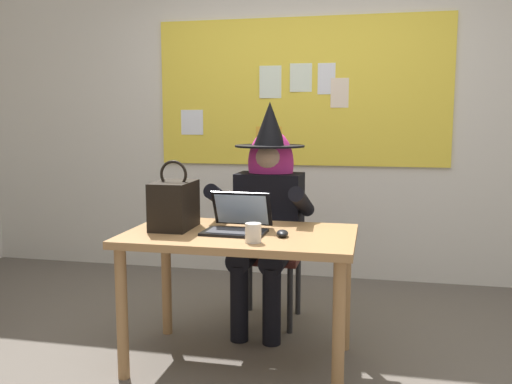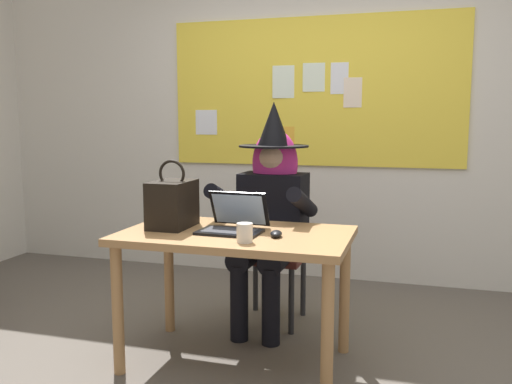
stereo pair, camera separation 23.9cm
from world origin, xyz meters
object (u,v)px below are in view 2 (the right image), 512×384
(laptop, at_px, (233,223))
(handbag, at_px, (172,203))
(desk_main, at_px, (236,250))
(computer_mouse, at_px, (276,234))
(coffee_mug, at_px, (245,233))
(chair_at_desk, at_px, (276,242))
(person_costumed, at_px, (271,203))

(laptop, relative_size, handbag, 0.90)
(laptop, bearing_deg, desk_main, -38.58)
(laptop, height_order, computer_mouse, laptop)
(coffee_mug, bearing_deg, handbag, 153.90)
(chair_at_desk, xyz_separation_m, computer_mouse, (0.20, -0.78, 0.23))
(coffee_mug, bearing_deg, desk_main, 118.51)
(desk_main, xyz_separation_m, coffee_mug, (0.12, -0.22, 0.15))
(desk_main, height_order, laptop, laptop)
(person_costumed, height_order, coffee_mug, person_costumed)
(desk_main, relative_size, computer_mouse, 11.74)
(laptop, distance_m, coffee_mug, 0.27)
(chair_at_desk, height_order, computer_mouse, chair_at_desk)
(person_costumed, bearing_deg, chair_at_desk, -179.61)
(chair_at_desk, distance_m, person_costumed, 0.31)
(desk_main, xyz_separation_m, laptop, (-0.02, 0.02, 0.15))
(computer_mouse, relative_size, coffee_mug, 1.09)
(desk_main, xyz_separation_m, person_costumed, (0.03, 0.60, 0.17))
(desk_main, height_order, handbag, handbag)
(person_costumed, bearing_deg, desk_main, -1.00)
(laptop, xyz_separation_m, coffee_mug, (0.14, -0.24, 0.00))
(computer_mouse, bearing_deg, laptop, 151.89)
(person_costumed, relative_size, laptop, 4.23)
(handbag, bearing_deg, coffee_mug, -26.10)
(desk_main, relative_size, handbag, 3.23)
(desk_main, bearing_deg, chair_at_desk, 87.08)
(computer_mouse, bearing_deg, chair_at_desk, 92.84)
(desk_main, relative_size, laptop, 3.58)
(computer_mouse, bearing_deg, desk_main, 154.47)
(desk_main, distance_m, person_costumed, 0.63)
(desk_main, xyz_separation_m, chair_at_desk, (0.04, 0.72, -0.12))
(chair_at_desk, distance_m, laptop, 0.76)
(desk_main, relative_size, person_costumed, 0.85)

